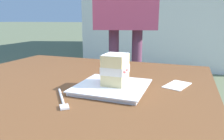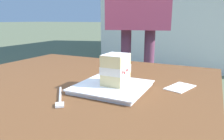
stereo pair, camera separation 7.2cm
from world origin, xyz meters
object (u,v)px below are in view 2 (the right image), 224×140
at_px(patio_table, 32,121).
at_px(dessert_plate, 112,87).
at_px(cake_slice, 116,69).
at_px(paper_napkin, 180,87).
at_px(dessert_fork, 60,98).

relative_size(patio_table, dessert_plate, 5.89).
height_order(cake_slice, paper_napkin, cake_slice).
bearing_deg(dessert_fork, dessert_plate, -33.65).
xyz_separation_m(dessert_plate, cake_slice, (0.01, -0.01, 0.06)).
height_order(patio_table, paper_napkin, paper_napkin).
distance_m(dessert_plate, cake_slice, 0.06).
distance_m(patio_table, dessert_fork, 0.13).
distance_m(dessert_fork, paper_napkin, 0.42).
xyz_separation_m(dessert_plate, dessert_fork, (-0.15, 0.10, -0.00)).
bearing_deg(patio_table, dessert_plate, -45.35).
xyz_separation_m(dessert_plate, paper_napkin, (0.12, -0.21, -0.01)).
xyz_separation_m(cake_slice, paper_napkin, (0.11, -0.20, -0.07)).
distance_m(cake_slice, paper_napkin, 0.24).
height_order(patio_table, dessert_plate, dessert_plate).
bearing_deg(cake_slice, paper_napkin, -62.08).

